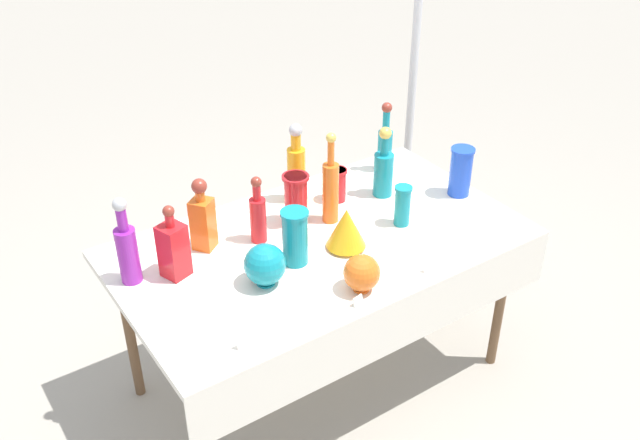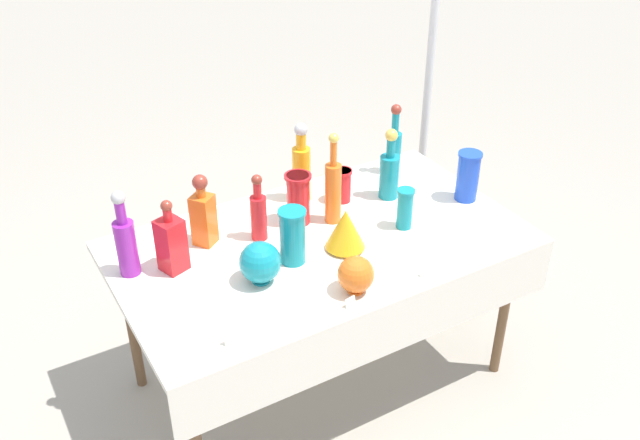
{
  "view_description": "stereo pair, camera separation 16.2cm",
  "coord_description": "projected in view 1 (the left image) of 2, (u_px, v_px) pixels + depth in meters",
  "views": [
    {
      "loc": [
        -1.36,
        -2.0,
        2.38
      ],
      "look_at": [
        0.0,
        0.0,
        0.86
      ],
      "focal_mm": 40.0,
      "sensor_mm": 36.0,
      "label": 1
    },
    {
      "loc": [
        -1.22,
        -2.09,
        2.38
      ],
      "look_at": [
        0.0,
        0.0,
        0.86
      ],
      "focal_mm": 40.0,
      "sensor_mm": 36.0,
      "label": 2
    }
  ],
  "objects": [
    {
      "name": "cardboard_box_behind_right",
      "position": [
        265.0,
        244.0,
        4.0
      ],
      "size": [
        0.62,
        0.49,
        0.35
      ],
      "color": "tan",
      "rests_on": "ground"
    },
    {
      "name": "slender_vase_2",
      "position": [
        296.0,
        198.0,
        2.96
      ],
      "size": [
        0.11,
        0.11,
        0.23
      ],
      "color": "red",
      "rests_on": "display_table"
    },
    {
      "name": "slender_vase_1",
      "position": [
        403.0,
        204.0,
        2.97
      ],
      "size": [
        0.07,
        0.07,
        0.18
      ],
      "color": "teal",
      "rests_on": "display_table"
    },
    {
      "name": "slender_vase_4",
      "position": [
        461.0,
        170.0,
        3.17
      ],
      "size": [
        0.11,
        0.11,
        0.23
      ],
      "color": "blue",
      "rests_on": "display_table"
    },
    {
      "name": "slender_vase_0",
      "position": [
        295.0,
        236.0,
        2.72
      ],
      "size": [
        0.11,
        0.11,
        0.23
      ],
      "color": "teal",
      "rests_on": "display_table"
    },
    {
      "name": "round_bowl_0",
      "position": [
        265.0,
        265.0,
        2.62
      ],
      "size": [
        0.16,
        0.16,
        0.17
      ],
      "color": "teal",
      "rests_on": "display_table"
    },
    {
      "name": "price_tag_center",
      "position": [
        244.0,
        340.0,
        2.37
      ],
      "size": [
        0.06,
        0.02,
        0.05
      ],
      "primitive_type": "cube",
      "rotation": [
        -0.21,
        0.0,
        0.12
      ],
      "color": "white",
      "rests_on": "display_table"
    },
    {
      "name": "tall_bottle_0",
      "position": [
        331.0,
        188.0,
        2.96
      ],
      "size": [
        0.07,
        0.07,
        0.41
      ],
      "color": "orange",
      "rests_on": "display_table"
    },
    {
      "name": "square_decanter_0",
      "position": [
        173.0,
        248.0,
        2.65
      ],
      "size": [
        0.11,
        0.11,
        0.3
      ],
      "color": "red",
      "rests_on": "display_table"
    },
    {
      "name": "tall_bottle_4",
      "position": [
        296.0,
        169.0,
        3.11
      ],
      "size": [
        0.08,
        0.08,
        0.37
      ],
      "color": "orange",
      "rests_on": "display_table"
    },
    {
      "name": "tall_bottle_3",
      "position": [
        258.0,
        215.0,
        2.85
      ],
      "size": [
        0.07,
        0.07,
        0.29
      ],
      "color": "red",
      "rests_on": "display_table"
    },
    {
      "name": "cardboard_box_behind_left",
      "position": [
        290.0,
        230.0,
        4.05
      ],
      "size": [
        0.49,
        0.39,
        0.43
      ],
      "color": "tan",
      "rests_on": "ground"
    },
    {
      "name": "price_tag_right",
      "position": [
        358.0,
        301.0,
        2.55
      ],
      "size": [
        0.05,
        0.02,
        0.03
      ],
      "primitive_type": "cube",
      "rotation": [
        -0.21,
        0.0,
        0.22
      ],
      "color": "white",
      "rests_on": "display_table"
    },
    {
      "name": "tall_bottle_5",
      "position": [
        127.0,
        249.0,
        2.61
      ],
      "size": [
        0.08,
        0.08,
        0.36
      ],
      "color": "purple",
      "rests_on": "display_table"
    },
    {
      "name": "tall_bottle_1",
      "position": [
        385.0,
        144.0,
        3.36
      ],
      "size": [
        0.07,
        0.07,
        0.34
      ],
      "color": "teal",
      "rests_on": "display_table"
    },
    {
      "name": "fluted_vase_0",
      "position": [
        346.0,
        228.0,
        2.82
      ],
      "size": [
        0.16,
        0.16,
        0.18
      ],
      "color": "orange",
      "rests_on": "display_table"
    },
    {
      "name": "round_bowl_1",
      "position": [
        362.0,
        273.0,
        2.6
      ],
      "size": [
        0.14,
        0.14,
        0.15
      ],
      "color": "orange",
      "rests_on": "display_table"
    },
    {
      "name": "slender_vase_3",
      "position": [
        338.0,
        184.0,
        3.14
      ],
      "size": [
        0.09,
        0.09,
        0.15
      ],
      "color": "red",
      "rests_on": "display_table"
    },
    {
      "name": "ground_plane",
      "position": [
        320.0,
        376.0,
        3.32
      ],
      "size": [
        40.0,
        40.0,
        0.0
      ],
      "primitive_type": "plane",
      "color": "#A0998C"
    },
    {
      "name": "price_tag_left",
      "position": [
        430.0,
        267.0,
        2.73
      ],
      "size": [
        0.06,
        0.02,
        0.04
      ],
      "primitive_type": "cube",
      "rotation": [
        -0.21,
        0.0,
        -0.05
      ],
      "color": "white",
      "rests_on": "display_table"
    },
    {
      "name": "tall_bottle_2",
      "position": [
        384.0,
        169.0,
        3.16
      ],
      "size": [
        0.09,
        0.09,
        0.33
      ],
      "color": "teal",
      "rests_on": "display_table"
    },
    {
      "name": "square_decanter_1",
      "position": [
        202.0,
        218.0,
        2.8
      ],
      "size": [
        0.11,
        0.11,
        0.31
      ],
      "color": "orange",
      "rests_on": "display_table"
    },
    {
      "name": "display_table",
      "position": [
        324.0,
        256.0,
        2.92
      ],
      "size": [
        1.66,
        0.95,
        0.76
      ],
      "color": "white",
      "rests_on": "ground"
    },
    {
      "name": "canopy_pole",
      "position": [
        413.0,
        84.0,
        3.82
      ],
      "size": [
        0.18,
        0.18,
        2.44
      ],
      "color": "silver",
      "rests_on": "ground"
    }
  ]
}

